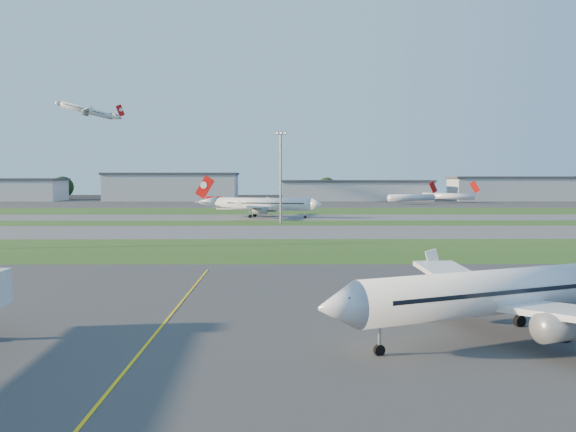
{
  "coord_description": "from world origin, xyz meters",
  "views": [
    {
      "loc": [
        15.98,
        -49.62,
        13.5
      ],
      "look_at": [
        16.58,
        40.96,
        7.0
      ],
      "focal_mm": 35.0,
      "sensor_mm": 36.0,
      "label": 1
    }
  ],
  "objects_px": {
    "airliner_parked": "(515,291)",
    "airliner_taxiing": "(262,204)",
    "mini_jet_near": "(412,197)",
    "mini_jet_far": "(448,196)",
    "light_mast_centre": "(281,171)"
  },
  "relations": [
    {
      "from": "airliner_parked",
      "to": "airliner_taxiing",
      "type": "bearing_deg",
      "value": 80.06
    },
    {
      "from": "airliner_taxiing",
      "to": "mini_jet_far",
      "type": "height_order",
      "value": "airliner_taxiing"
    },
    {
      "from": "airliner_taxiing",
      "to": "light_mast_centre",
      "type": "relative_size",
      "value": 1.5
    },
    {
      "from": "airliner_taxiing",
      "to": "mini_jet_near",
      "type": "bearing_deg",
      "value": -115.54
    },
    {
      "from": "mini_jet_near",
      "to": "airliner_taxiing",
      "type": "bearing_deg",
      "value": -154.53
    },
    {
      "from": "airliner_parked",
      "to": "mini_jet_far",
      "type": "height_order",
      "value": "airliner_parked"
    },
    {
      "from": "airliner_parked",
      "to": "airliner_taxiing",
      "type": "height_order",
      "value": "airliner_taxiing"
    },
    {
      "from": "mini_jet_near",
      "to": "mini_jet_far",
      "type": "distance_m",
      "value": 28.82
    },
    {
      "from": "airliner_taxiing",
      "to": "mini_jet_near",
      "type": "distance_m",
      "value": 108.09
    },
    {
      "from": "light_mast_centre",
      "to": "airliner_taxiing",
      "type": "bearing_deg",
      "value": 104.78
    },
    {
      "from": "airliner_parked",
      "to": "light_mast_centre",
      "type": "xyz_separation_m",
      "value": [
        -20.11,
        111.84,
        10.88
      ]
    },
    {
      "from": "airliner_taxiing",
      "to": "mini_jet_far",
      "type": "distance_m",
      "value": 136.32
    },
    {
      "from": "airliner_parked",
      "to": "mini_jet_far",
      "type": "distance_m",
      "value": 245.65
    },
    {
      "from": "airliner_parked",
      "to": "mini_jet_far",
      "type": "xyz_separation_m",
      "value": [
        63.99,
        237.17,
        -0.65
      ]
    },
    {
      "from": "airliner_parked",
      "to": "mini_jet_near",
      "type": "xyz_separation_m",
      "value": [
        41.35,
        219.34,
        -0.65
      ]
    }
  ]
}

